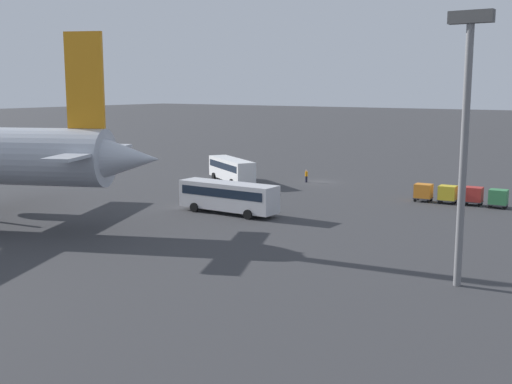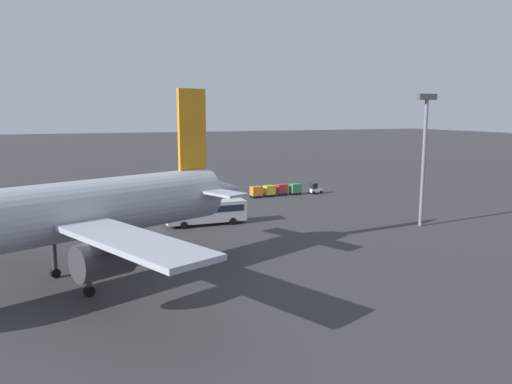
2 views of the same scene
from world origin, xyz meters
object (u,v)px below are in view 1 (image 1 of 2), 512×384
object	(u,v)px
cargo_cart_red	(474,195)
shuttle_bus_far	(228,195)
cargo_cart_yellow	(448,193)
cargo_cart_green	(498,197)
cargo_cart_orange	(423,191)
shuttle_bus_near	(231,168)
worker_person	(306,176)

from	to	relation	value
cargo_cart_red	shuttle_bus_far	bearing A→B (deg)	43.71
shuttle_bus_far	cargo_cart_yellow	world-z (taller)	shuttle_bus_far
cargo_cart_green	cargo_cart_red	distance (m)	2.76
cargo_cart_green	cargo_cart_yellow	distance (m)	5.50
cargo_cart_green	cargo_cart_orange	bearing A→B (deg)	4.29
shuttle_bus_near	worker_person	xyz separation A→B (m)	(-8.69, -5.82, -1.09)
cargo_cart_yellow	shuttle_bus_far	bearing A→B (deg)	46.99
cargo_cart_green	cargo_cart_orange	size ratio (longest dim) A/B	1.00
shuttle_bus_far	worker_person	bearing A→B (deg)	-80.31
cargo_cart_yellow	cargo_cart_orange	size ratio (longest dim) A/B	1.00
cargo_cart_green	cargo_cart_red	bearing A→B (deg)	-5.02
shuttle_bus_near	worker_person	bearing A→B (deg)	-113.93
shuttle_bus_far	worker_person	distance (m)	24.39
worker_person	cargo_cart_orange	size ratio (longest dim) A/B	0.82
cargo_cart_yellow	worker_person	bearing A→B (deg)	-14.10
worker_person	cargo_cart_yellow	distance (m)	22.18
worker_person	shuttle_bus_far	bearing A→B (deg)	99.82
cargo_cart_yellow	cargo_cart_orange	bearing A→B (deg)	5.26
cargo_cart_yellow	cargo_cart_orange	distance (m)	2.76
worker_person	cargo_cart_yellow	world-z (taller)	cargo_cart_yellow
shuttle_bus_near	cargo_cart_orange	size ratio (longest dim) A/B	5.13
shuttle_bus_far	cargo_cart_orange	size ratio (longest dim) A/B	5.31
cargo_cart_red	cargo_cart_orange	xyz separation A→B (m)	(5.49, 0.86, 0.00)
shuttle_bus_far	worker_person	world-z (taller)	shuttle_bus_far
cargo_cart_green	cargo_cart_orange	world-z (taller)	same
cargo_cart_yellow	cargo_cart_green	bearing A→B (deg)	-176.20
shuttle_bus_near	cargo_cart_orange	bearing A→B (deg)	-147.40
cargo_cart_orange	cargo_cart_green	bearing A→B (deg)	-175.71
worker_person	cargo_cart_orange	xyz separation A→B (m)	(-18.77, 5.66, 0.32)
shuttle_bus_near	cargo_cart_yellow	world-z (taller)	shuttle_bus_near
shuttle_bus_near	cargo_cart_red	xyz separation A→B (m)	(-32.95, -1.02, -0.77)
cargo_cart_orange	cargo_cart_yellow	bearing A→B (deg)	-174.74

